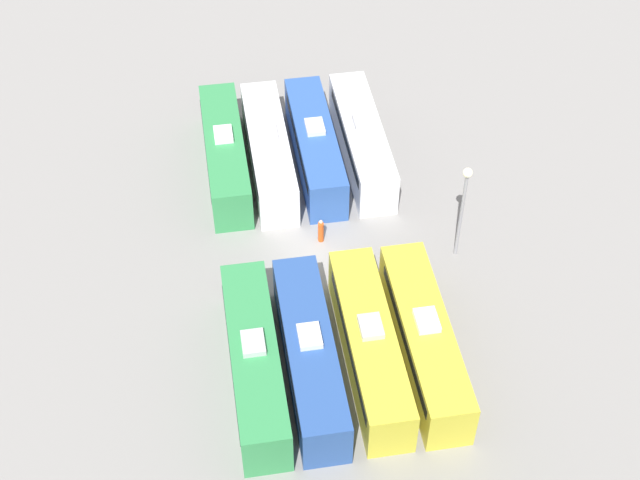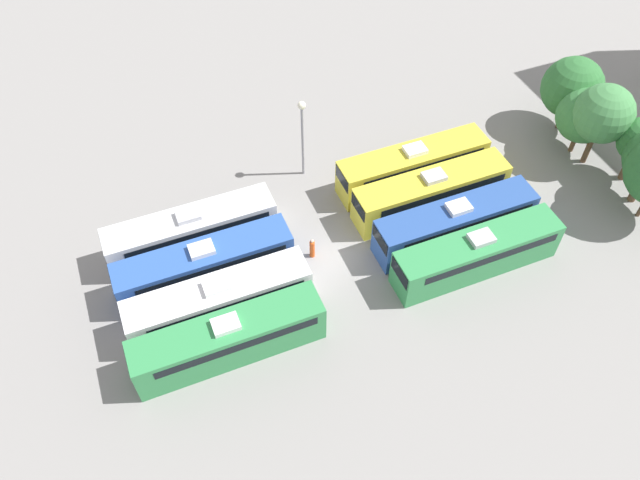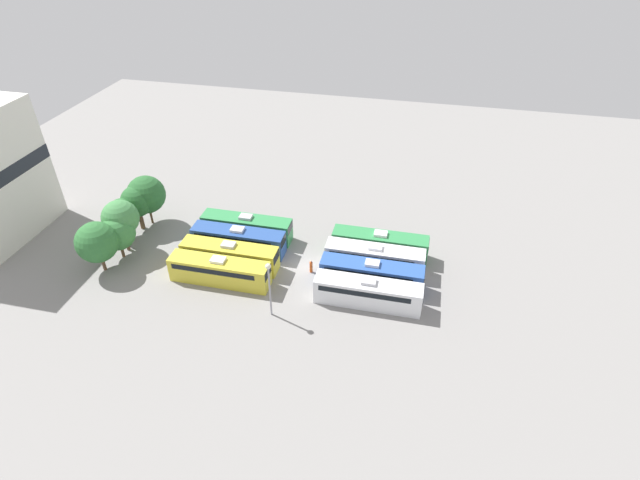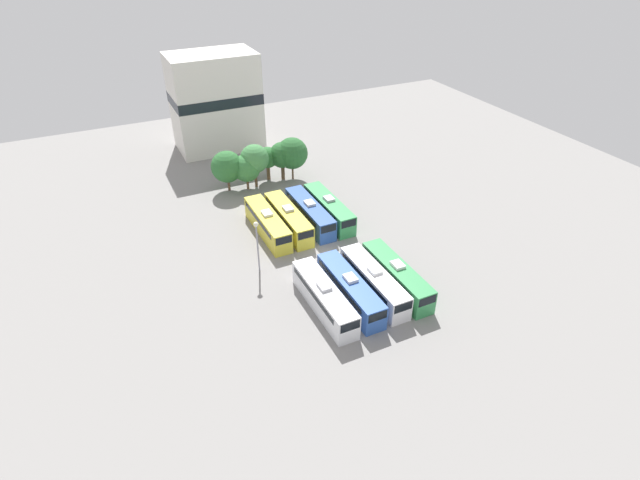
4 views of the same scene
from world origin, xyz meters
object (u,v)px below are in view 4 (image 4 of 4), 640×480
object	(u,v)px
tree_1	(246,168)
bus_0	(324,297)
bus_5	(288,218)
tree_5	(292,153)
worker_person	(327,259)
tree_0	(227,167)
bus_1	(350,289)
tree_3	(268,158)
bus_2	(374,281)
light_pole	(257,238)
bus_3	(396,275)
bus_7	(329,208)
tree_4	(282,155)
tree_2	(254,159)
depot_building	(215,102)
bus_4	(267,223)
bus_6	(310,213)

from	to	relation	value
tree_1	bus_0	bearing A→B (deg)	-93.24
bus_0	bus_5	bearing A→B (deg)	80.26
bus_5	tree_5	size ratio (longest dim) A/B	1.68
worker_person	tree_0	size ratio (longest dim) A/B	0.27
bus_1	worker_person	size ratio (longest dim) A/B	6.82
bus_1	tree_3	xyz separation A→B (m)	(2.69, 32.59, 2.14)
bus_2	light_pole	world-z (taller)	light_pole
bus_3	worker_person	xyz separation A→B (m)	(-5.23, 7.46, -0.85)
bus_1	bus_5	xyz separation A→B (m)	(-0.27, 17.10, 0.00)
bus_7	tree_4	distance (m)	14.76
bus_2	tree_1	size ratio (longest dim) A/B	2.05
tree_2	tree_3	size ratio (longest dim) A/B	1.27
bus_1	tree_2	distance (m)	31.13
bus_0	tree_4	size ratio (longest dim) A/B	1.87
bus_3	tree_0	distance (m)	33.53
light_pole	tree_1	size ratio (longest dim) A/B	1.20
tree_2	depot_building	world-z (taller)	depot_building
bus_0	depot_building	distance (m)	49.87
bus_4	tree_3	bearing A→B (deg)	68.82
bus_1	bus_7	world-z (taller)	same
bus_2	depot_building	world-z (taller)	depot_building
bus_5	tree_1	world-z (taller)	tree_1
bus_7	bus_4	bearing A→B (deg)	-179.95
bus_3	tree_0	bearing A→B (deg)	107.97
light_pole	tree_5	world-z (taller)	tree_5
bus_5	bus_7	world-z (taller)	same
bus_0	light_pole	xyz separation A→B (m)	(-3.99, 9.79, 3.11)
bus_5	tree_4	world-z (taller)	tree_4
tree_1	tree_3	distance (m)	4.51
bus_1	tree_3	size ratio (longest dim) A/B	2.12
bus_4	light_pole	world-z (taller)	light_pole
bus_2	tree_4	xyz separation A→B (m)	(1.73, 31.61, 2.54)
tree_5	tree_4	bearing A→B (deg)	157.31
bus_5	worker_person	size ratio (longest dim) A/B	6.82
tree_1	tree_0	bearing A→B (deg)	164.22
bus_1	bus_7	size ratio (longest dim) A/B	1.00
tree_2	bus_4	bearing A→B (deg)	-103.31
tree_3	tree_0	bearing A→B (deg)	-172.26
bus_4	light_pole	bearing A→B (deg)	-117.81
bus_1	bus_6	size ratio (longest dim) A/B	1.00
depot_building	worker_person	bearing A→B (deg)	-88.13
light_pole	depot_building	world-z (taller)	depot_building
bus_7	tree_5	distance (m)	14.17
light_pole	bus_3	bearing A→B (deg)	-36.80
bus_7	tree_2	world-z (taller)	tree_2
tree_3	bus_1	bearing A→B (deg)	-94.72
bus_0	worker_person	size ratio (longest dim) A/B	6.82
depot_building	light_pole	bearing A→B (deg)	-99.52
tree_5	bus_2	bearing A→B (deg)	-95.88
bus_3	bus_6	distance (m)	17.65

